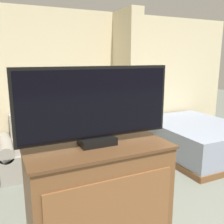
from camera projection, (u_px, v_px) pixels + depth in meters
name	position (u px, v px, depth m)	size (l,w,h in m)	color
wall_back	(91.00, 84.00, 4.73)	(6.51, 0.16, 2.60)	beige
wall_partition_pillar	(127.00, 84.00, 4.58)	(0.24, 0.71, 2.60)	beige
couch	(64.00, 146.00, 4.23)	(2.07, 0.84, 0.87)	gray
coffee_table	(75.00, 164.00, 3.39)	(0.68, 0.45, 0.41)	brown
tv_dresser	(98.00, 223.00, 1.82)	(0.97, 0.53, 1.20)	brown
tv	(97.00, 106.00, 1.63)	(1.05, 0.16, 0.52)	black
bed	(194.00, 138.00, 4.69)	(1.54, 1.91, 0.59)	brown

